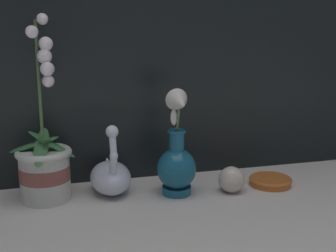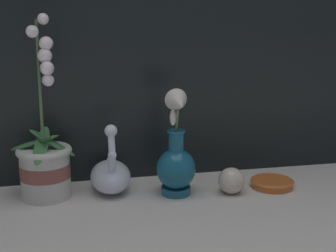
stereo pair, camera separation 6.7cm
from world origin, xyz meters
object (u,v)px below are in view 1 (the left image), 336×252
object	(u,v)px
glass_sphere	(231,180)
amber_dish	(270,181)
blue_vase	(177,159)
swan_figurine	(110,175)
orchid_potted_plant	(45,163)

from	to	relation	value
glass_sphere	amber_dish	bearing A→B (deg)	9.61
blue_vase	amber_dish	bearing A→B (deg)	-0.37
swan_figurine	blue_vase	xyz separation A→B (m)	(0.18, -0.06, 0.05)
orchid_potted_plant	blue_vase	distance (m)	0.36
swan_figurine	orchid_potted_plant	bearing A→B (deg)	-178.06
orchid_potted_plant	swan_figurine	size ratio (longest dim) A/B	2.37
swan_figurine	blue_vase	bearing A→B (deg)	-19.28
orchid_potted_plant	amber_dish	size ratio (longest dim) A/B	3.92
orchid_potted_plant	glass_sphere	distance (m)	0.51
orchid_potted_plant	blue_vase	world-z (taller)	orchid_potted_plant
amber_dish	glass_sphere	bearing A→B (deg)	-170.39
swan_figurine	blue_vase	size ratio (longest dim) A/B	0.70
blue_vase	glass_sphere	distance (m)	0.17
orchid_potted_plant	swan_figurine	world-z (taller)	orchid_potted_plant
glass_sphere	blue_vase	bearing A→B (deg)	170.92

